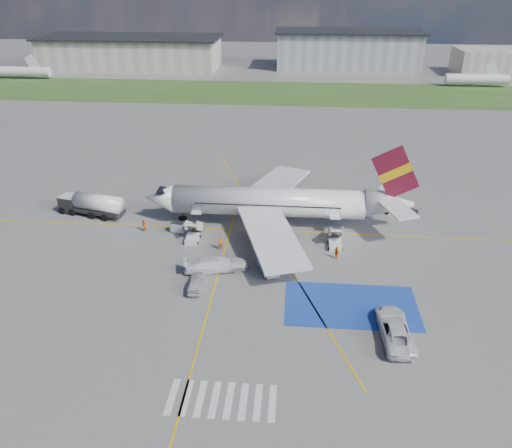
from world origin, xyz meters
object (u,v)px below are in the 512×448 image
object	(u,v)px
car_silver_b	(267,266)
van_white_a	(395,327)
car_silver_a	(196,283)
van_white_b	(216,262)
belt_loader	(399,212)
gpu_cart	(178,228)
airliner	(279,202)
fuel_tanker	(92,206)

from	to	relation	value
car_silver_b	van_white_a	size ratio (longest dim) A/B	0.72
car_silver_a	car_silver_b	size ratio (longest dim) A/B	0.95
car_silver_b	van_white_b	xyz separation A→B (m)	(-5.96, -0.38, 0.39)
belt_loader	van_white_a	xyz separation A→B (m)	(-5.10, -27.38, 0.77)
gpu_cart	van_white_a	size ratio (longest dim) A/B	0.33
airliner	gpu_cart	xyz separation A→B (m)	(-13.44, -3.38, -2.72)
airliner	van_white_a	xyz separation A→B (m)	(12.22, -22.66, -2.26)
fuel_tanker	car_silver_b	size ratio (longest dim) A/B	2.28
belt_loader	van_white_b	bearing A→B (deg)	-132.04
gpu_cart	belt_loader	world-z (taller)	gpu_cart
van_white_a	fuel_tanker	bearing A→B (deg)	-33.08
gpu_cart	belt_loader	bearing A→B (deg)	28.15
fuel_tanker	gpu_cart	xyz separation A→B (m)	(13.45, -4.18, -0.72)
car_silver_b	van_white_b	bearing A→B (deg)	-20.53
van_white_b	car_silver_b	bearing A→B (deg)	-100.94
airliner	car_silver_a	xyz separation A→B (m)	(-8.50, -16.27, -2.68)
fuel_tanker	van_white_b	distance (m)	24.05
belt_loader	car_silver_b	bearing A→B (deg)	-124.72
gpu_cart	car_silver_b	size ratio (longest dim) A/B	0.46
van_white_a	car_silver_a	bearing A→B (deg)	-19.24
van_white_b	car_silver_a	bearing A→B (deg)	141.61
belt_loader	car_silver_b	world-z (taller)	belt_loader
van_white_a	van_white_b	xyz separation A→B (m)	(-19.02, 10.23, -0.02)
car_silver_a	van_white_b	xyz separation A→B (m)	(1.70, 3.85, 0.41)
belt_loader	van_white_b	distance (m)	29.60
fuel_tanker	gpu_cart	world-z (taller)	fuel_tanker
airliner	belt_loader	bearing A→B (deg)	15.26
airliner	van_white_b	size ratio (longest dim) A/B	6.47
belt_loader	car_silver_b	distance (m)	24.72
belt_loader	van_white_a	size ratio (longest dim) A/B	0.84
car_silver_a	van_white_b	world-z (taller)	van_white_b
airliner	car_silver_a	world-z (taller)	airliner
airliner	car_silver_a	bearing A→B (deg)	-117.59
fuel_tanker	car_silver_a	world-z (taller)	fuel_tanker
car_silver_b	airliner	bearing A→B (deg)	-118.13
gpu_cart	van_white_a	distance (m)	32.09
gpu_cart	van_white_b	world-z (taller)	van_white_b
van_white_a	van_white_b	bearing A→B (deg)	-30.40
van_white_b	fuel_tanker	bearing A→B (deg)	42.09
airliner	gpu_cart	distance (m)	14.12
car_silver_a	fuel_tanker	bearing A→B (deg)	-45.74
car_silver_a	van_white_a	size ratio (longest dim) A/B	0.69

